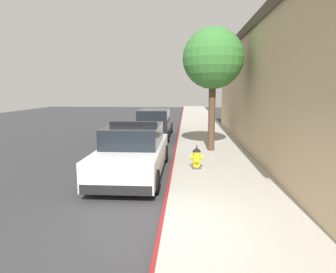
{
  "coord_description": "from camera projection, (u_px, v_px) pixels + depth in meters",
  "views": [
    {
      "loc": [
        0.43,
        -5.18,
        2.69
      ],
      "look_at": [
        -0.24,
        5.34,
        1.0
      ],
      "focal_mm": 31.59,
      "sensor_mm": 36.0,
      "label": 1
    }
  ],
  "objects": [
    {
      "name": "ground_plane",
      "position": [
        93.0,
        142.0,
        15.71
      ],
      "size": [
        32.8,
        60.0,
        0.2
      ],
      "primitive_type": "cube",
      "color": "#353538"
    },
    {
      "name": "parked_car_silver_ahead",
      "position": [
        154.0,
        124.0,
        16.68
      ],
      "size": [
        1.94,
        4.84,
        1.56
      ],
      "color": "black",
      "rests_on": "ground"
    },
    {
      "name": "street_tree",
      "position": [
        213.0,
        59.0,
        11.84
      ],
      "size": [
        2.45,
        2.45,
        4.99
      ],
      "color": "brown",
      "rests_on": "sidewalk_pavement"
    },
    {
      "name": "sidewalk_pavement",
      "position": [
        207.0,
        140.0,
        15.31
      ],
      "size": [
        2.94,
        60.0,
        0.16
      ],
      "primitive_type": "cube",
      "color": "#ADA89E",
      "rests_on": "ground"
    },
    {
      "name": "police_cruiser",
      "position": [
        134.0,
        151.0,
        9.33
      ],
      "size": [
        1.94,
        4.84,
        1.68
      ],
      "color": "white",
      "rests_on": "ground"
    },
    {
      "name": "curb_painted_edge",
      "position": [
        178.0,
        140.0,
        15.4
      ],
      "size": [
        0.08,
        60.0,
        0.16
      ],
      "primitive_type": "cube",
      "color": "maroon",
      "rests_on": "ground"
    },
    {
      "name": "fire_hydrant",
      "position": [
        197.0,
        158.0,
        9.51
      ],
      "size": [
        0.44,
        0.4,
        0.76
      ],
      "color": "#4C4C51",
      "rests_on": "sidewalk_pavement"
    }
  ]
}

